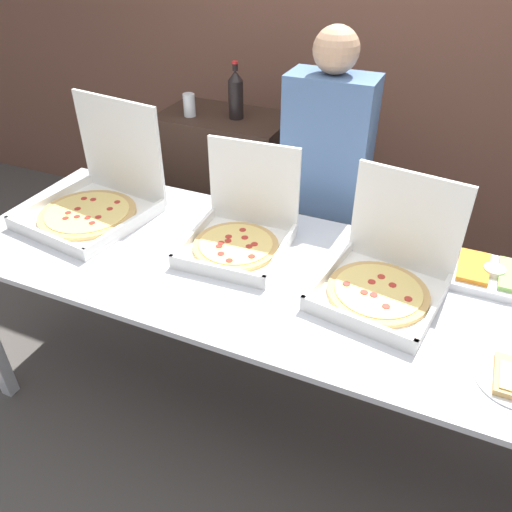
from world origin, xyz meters
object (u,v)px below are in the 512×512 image
at_px(pizza_box_near_right, 240,231).
at_px(pizza_box_near_left, 385,275).
at_px(pizza_box_far_left, 96,197).
at_px(veggie_tray, 493,275).
at_px(soda_can_silver, 189,105).
at_px(person_guest_plaid, 324,195).
at_px(soda_bottle, 236,94).

distance_m(pizza_box_near_right, pizza_box_near_left, 0.61).
height_order(pizza_box_near_left, pizza_box_far_left, pizza_box_far_left).
xyz_separation_m(pizza_box_near_left, veggie_tray, (0.37, 0.24, -0.05)).
relative_size(pizza_box_far_left, soda_can_silver, 4.63).
bearing_deg(veggie_tray, soda_can_silver, 159.86).
relative_size(soda_can_silver, person_guest_plaid, 0.08).
distance_m(pizza_box_far_left, person_guest_plaid, 1.09).
height_order(pizza_box_near_left, person_guest_plaid, person_guest_plaid).
xyz_separation_m(pizza_box_near_right, pizza_box_near_left, (0.61, -0.07, 0.00)).
xyz_separation_m(pizza_box_near_right, soda_can_silver, (-0.67, 0.78, 0.21)).
relative_size(pizza_box_far_left, person_guest_plaid, 0.35).
bearing_deg(person_guest_plaid, pizza_box_near_right, 72.71).
relative_size(pizza_box_near_right, pizza_box_near_left, 0.89).
distance_m(pizza_box_near_left, soda_can_silver, 1.55).
xyz_separation_m(veggie_tray, soda_bottle, (-1.40, 0.68, 0.33)).
height_order(pizza_box_far_left, soda_can_silver, pizza_box_far_left).
xyz_separation_m(soda_can_silver, person_guest_plaid, (0.85, -0.19, -0.29)).
height_order(pizza_box_far_left, soda_bottle, soda_bottle).
bearing_deg(person_guest_plaid, veggie_tray, 152.38).
relative_size(pizza_box_near_left, soda_can_silver, 3.95).
distance_m(soda_can_silver, person_guest_plaid, 0.92).
distance_m(pizza_box_near_right, veggie_tray, 1.00).
bearing_deg(pizza_box_near_left, person_guest_plaid, 132.12).
relative_size(veggie_tray, person_guest_plaid, 0.20).
height_order(pizza_box_near_right, soda_bottle, soda_bottle).
distance_m(veggie_tray, soda_bottle, 1.59).
relative_size(pizza_box_far_left, veggie_tray, 1.78).
relative_size(pizza_box_near_right, pizza_box_far_left, 0.76).
xyz_separation_m(pizza_box_near_right, pizza_box_far_left, (-0.72, -0.02, 0.01)).
height_order(pizza_box_near_right, pizza_box_near_left, pizza_box_near_left).
bearing_deg(pizza_box_far_left, veggie_tray, 14.48).
bearing_deg(pizza_box_far_left, soda_bottle, 78.99).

